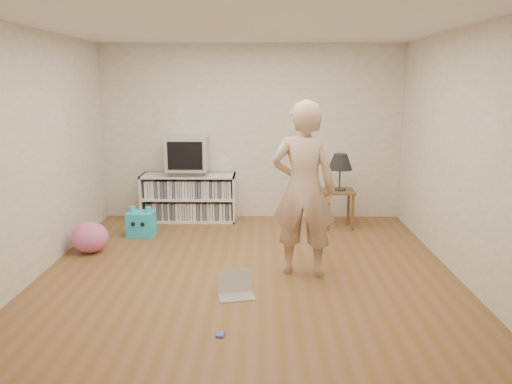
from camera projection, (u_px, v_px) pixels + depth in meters
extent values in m
plane|color=brown|center=(248.00, 269.00, 5.58)|extent=(4.50, 4.50, 0.00)
cube|color=beige|center=(252.00, 133.00, 7.49)|extent=(4.50, 0.02, 2.60)
cube|color=beige|center=(237.00, 204.00, 3.10)|extent=(4.50, 0.02, 2.60)
cube|color=beige|center=(37.00, 153.00, 5.32)|extent=(0.02, 4.50, 2.60)
cube|color=beige|center=(460.00, 154.00, 5.27)|extent=(0.02, 4.50, 2.60)
cube|color=white|center=(247.00, 26.00, 5.02)|extent=(4.50, 4.50, 0.01)
cube|color=white|center=(191.00, 194.00, 7.69)|extent=(1.40, 0.03, 0.70)
cube|color=white|center=(144.00, 197.00, 7.49)|extent=(0.03, 0.45, 0.70)
cube|color=white|center=(235.00, 198.00, 7.48)|extent=(0.03, 0.45, 0.70)
cube|color=white|center=(190.00, 219.00, 7.56)|extent=(1.40, 0.45, 0.03)
cube|color=white|center=(189.00, 197.00, 7.49)|extent=(1.34, 0.45, 0.03)
cube|color=white|center=(188.00, 176.00, 7.41)|extent=(1.40, 0.45, 0.03)
cube|color=silver|center=(189.00, 197.00, 7.49)|extent=(1.26, 0.36, 0.64)
cube|color=gray|center=(188.00, 172.00, 7.40)|extent=(0.45, 0.35, 0.07)
cube|color=#ADADB2|center=(188.00, 153.00, 7.34)|extent=(0.60, 0.52, 0.50)
cube|color=black|center=(185.00, 156.00, 7.08)|extent=(0.50, 0.01, 0.40)
cylinder|color=brown|center=(328.00, 213.00, 6.95)|extent=(0.04, 0.04, 0.52)
cylinder|color=brown|center=(353.00, 213.00, 6.95)|extent=(0.04, 0.04, 0.52)
cylinder|color=brown|center=(325.00, 207.00, 7.28)|extent=(0.04, 0.04, 0.52)
cylinder|color=brown|center=(348.00, 207.00, 7.28)|extent=(0.04, 0.04, 0.52)
cube|color=brown|center=(339.00, 191.00, 7.06)|extent=(0.42, 0.42, 0.03)
cylinder|color=#333333|center=(339.00, 189.00, 7.05)|extent=(0.18, 0.18, 0.02)
cylinder|color=#333333|center=(340.00, 177.00, 7.01)|extent=(0.02, 0.02, 0.32)
imported|color=#CFAB8D|center=(304.00, 189.00, 5.25)|extent=(0.75, 0.55, 1.87)
cube|color=silver|center=(236.00, 296.00, 4.84)|extent=(0.38, 0.30, 0.02)
cube|color=silver|center=(234.00, 281.00, 4.93)|extent=(0.35, 0.14, 0.22)
cube|color=black|center=(234.00, 281.00, 4.93)|extent=(0.30, 0.11, 0.18)
cube|color=#4A5AC7|center=(221.00, 334.00, 4.11)|extent=(0.08, 0.10, 0.02)
cube|color=#25C0EF|center=(141.00, 224.00, 6.76)|extent=(0.37, 0.30, 0.33)
cylinder|color=#25C0EF|center=(133.00, 209.00, 6.73)|extent=(0.08, 0.08, 0.07)
cylinder|color=#25C0EF|center=(148.00, 210.00, 6.71)|extent=(0.08, 0.08, 0.07)
sphere|color=black|center=(133.00, 224.00, 6.62)|extent=(0.06, 0.06, 0.06)
sphere|color=black|center=(143.00, 224.00, 6.61)|extent=(0.06, 0.06, 0.06)
ellipsoid|color=#DA64A0|center=(90.00, 237.00, 6.10)|extent=(0.53, 0.53, 0.37)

